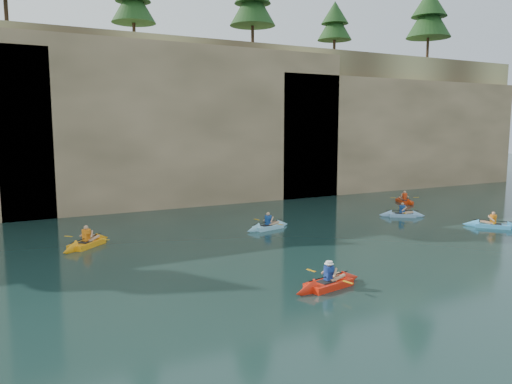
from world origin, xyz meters
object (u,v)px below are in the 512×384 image
main_kayaker (329,283)px  kayaker_orange (87,243)px  kayaker_ltblue_near (402,215)px  kayaker_red_far (404,201)px

main_kayaker → kayaker_orange: size_ratio=1.11×
kayaker_orange → kayaker_ltblue_near: (18.52, -1.21, -0.02)m
kayaker_red_far → kayaker_orange: bearing=118.3°
main_kayaker → kayaker_red_far: size_ratio=1.08×
main_kayaker → kayaker_orange: bearing=111.8°
kayaker_orange → kayaker_ltblue_near: kayaker_orange is taller
kayaker_orange → kayaker_red_far: (22.70, 2.85, -0.02)m
main_kayaker → kayaker_red_far: 20.78m
kayaker_ltblue_near → main_kayaker: bearing=-109.1°
main_kayaker → kayaker_red_far: main_kayaker is taller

